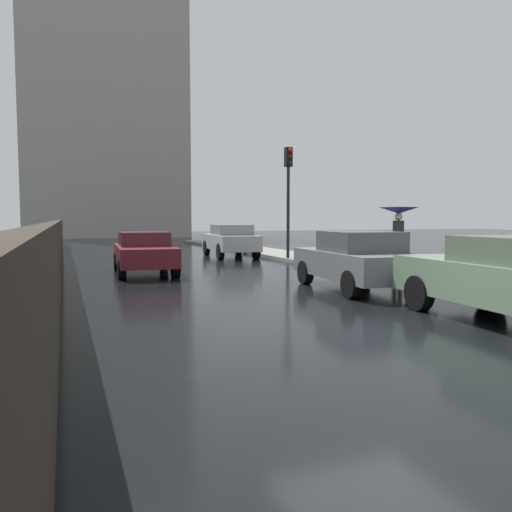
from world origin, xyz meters
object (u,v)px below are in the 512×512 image
car_grey_mid_road (358,260)px  traffic_light (288,182)px  car_silver_behind_camera (230,240)px  pedestrian_with_umbrella_near (398,220)px  car_maroon_near_kerb (144,252)px

car_grey_mid_road → traffic_light: traffic_light is taller
car_silver_behind_camera → pedestrian_with_umbrella_near: (2.32, -8.92, 0.91)m
car_grey_mid_road → traffic_light: size_ratio=0.91×
car_maroon_near_kerb → car_grey_mid_road: size_ratio=1.00×
car_grey_mid_road → traffic_light: 8.34m
pedestrian_with_umbrella_near → traffic_light: traffic_light is taller
car_maroon_near_kerb → car_grey_mid_road: 6.81m
car_maroon_near_kerb → car_silver_behind_camera: (4.60, 5.66, 0.07)m
car_maroon_near_kerb → pedestrian_with_umbrella_near: size_ratio=2.08×
car_maroon_near_kerb → pedestrian_with_umbrella_near: 7.71m
car_grey_mid_road → car_maroon_near_kerb: bearing=132.7°
car_silver_behind_camera → pedestrian_with_umbrella_near: 9.26m
car_grey_mid_road → car_silver_behind_camera: car_silver_behind_camera is taller
car_maroon_near_kerb → car_silver_behind_camera: size_ratio=0.88×
car_silver_behind_camera → car_maroon_near_kerb: bearing=-125.2°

